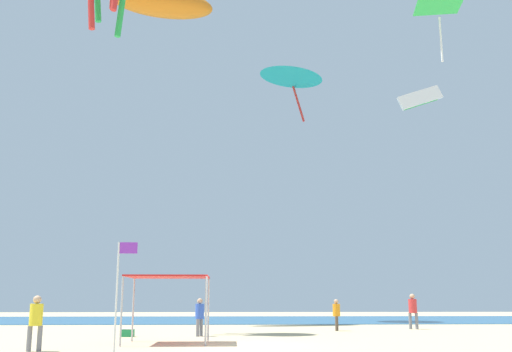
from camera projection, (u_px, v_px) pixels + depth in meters
The scene contains 13 objects.
ground at pixel (241, 347), 20.86m from camera, with size 110.00×110.00×0.10m, color #D1BA8C.
ocean_strip at pixel (234, 320), 46.77m from camera, with size 110.00×18.27×0.03m, color #28608C.
canopy_tent at pixel (168, 280), 22.26m from camera, with size 3.04×2.62×2.48m.
person_near_tent at pixel (36, 318), 18.75m from camera, with size 0.46×0.41×1.74m.
person_leftmost at pixel (413, 308), 32.53m from camera, with size 0.49×0.45×1.91m.
person_central at pixel (336, 312), 30.84m from camera, with size 0.38×0.42×1.62m.
person_rightmost at pixel (200, 314), 26.31m from camera, with size 0.39×0.41×1.66m.
banner_flag at pixel (119, 285), 18.19m from camera, with size 0.61×0.06×3.37m.
cooler_box at pixel (128, 333), 25.85m from camera, with size 0.57×0.37×0.35m.
kite_diamond_green at pixel (439, 8), 26.27m from camera, with size 2.31×2.31×2.76m.
kite_parafoil_white at pixel (420, 98), 43.00m from camera, with size 3.54×0.79×2.16m.
kite_inflatable_orange at pixel (163, 3), 42.16m from camera, with size 7.69×4.26×2.99m.
kite_delta_teal at pixel (292, 72), 46.67m from camera, with size 6.33×6.29×4.28m.
Camera 1 is at (-0.42, -21.67, 1.62)m, focal length 41.32 mm.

